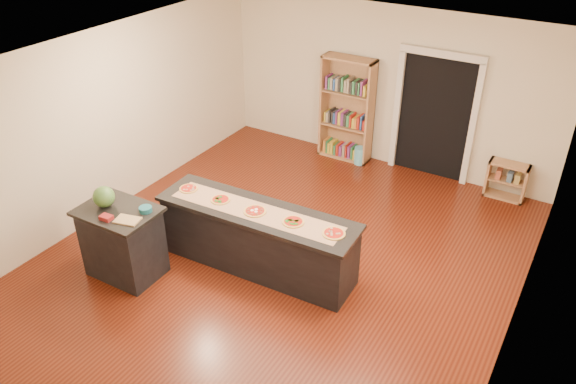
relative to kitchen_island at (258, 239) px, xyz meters
The scene contains 17 objects.
room 1.00m from the kitchen_island, 53.78° to the left, with size 6.00×7.00×2.80m.
doorway 3.96m from the kitchen_island, 73.65° to the left, with size 1.40×0.09×2.21m.
kitchen_island is the anchor object (origin of this frame).
side_counter 1.75m from the kitchen_island, 144.92° to the right, with size 1.00×0.73×0.99m.
bookshelf 3.61m from the kitchen_island, 96.97° to the left, with size 0.94×0.34×1.89m, color tan.
low_shelf 4.34m from the kitchen_island, 55.65° to the left, with size 0.62×0.27×0.62m, color tan.
waste_bin 3.47m from the kitchen_island, 91.20° to the left, with size 0.22×0.22×0.31m, color #64C3E0.
kraft_paper 0.45m from the kitchen_island, 87.54° to the right, with size 2.37×0.43×0.00m, color tan.
watermelon 2.03m from the kitchen_island, 148.08° to the right, with size 0.27×0.27×0.27m, color #144214.
cutting_board 1.69m from the kitchen_island, 135.51° to the right, with size 0.30×0.20×0.02m, color tan.
package_red 1.93m from the kitchen_island, 138.41° to the right, with size 0.15×0.11×0.05m, color maroon.
package_teal 1.50m from the kitchen_island, 142.42° to the right, with size 0.16×0.16×0.06m, color #195966.
pizza_a 1.19m from the kitchen_island, behind, with size 0.27×0.27×0.02m.
pizza_b 0.72m from the kitchen_island, behind, with size 0.25×0.25×0.02m.
pizza_c 0.46m from the kitchen_island, 87.54° to the right, with size 0.30×0.30×0.02m.
pizza_d 0.72m from the kitchen_island, ahead, with size 0.28×0.28×0.02m.
pizza_e 1.19m from the kitchen_island, ahead, with size 0.28×0.28×0.02m.
Camera 1 is at (3.27, -5.26, 4.80)m, focal length 35.00 mm.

